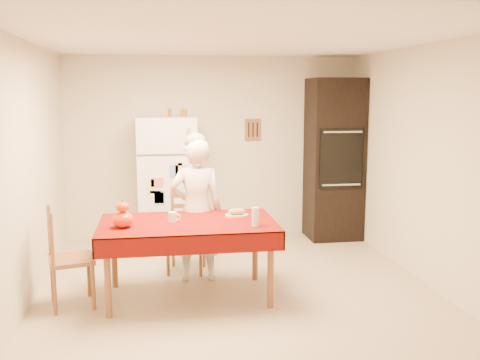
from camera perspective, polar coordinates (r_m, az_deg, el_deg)
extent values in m
plane|color=tan|center=(5.51, -0.17, -11.98)|extent=(4.50, 4.50, 0.00)
cube|color=beige|center=(7.41, -2.85, 3.42)|extent=(4.00, 0.02, 2.50)
cube|color=beige|center=(3.03, 6.40, -4.95)|extent=(4.00, 0.02, 2.50)
cube|color=beige|center=(5.27, -22.19, 0.44)|extent=(0.02, 4.50, 2.50)
cube|color=beige|center=(5.84, 19.61, 1.37)|extent=(0.02, 4.50, 2.50)
cube|color=white|center=(5.17, -0.18, 14.86)|extent=(4.00, 4.50, 0.02)
cube|color=brown|center=(7.45, 1.37, 5.39)|extent=(0.22, 0.02, 0.30)
cube|color=white|center=(7.05, -7.76, -0.22)|extent=(0.75, 0.70, 1.70)
cube|color=silver|center=(6.62, -5.52, 4.45)|extent=(0.03, 0.03, 0.25)
cube|color=silver|center=(6.72, -5.42, -1.93)|extent=(0.03, 0.03, 0.60)
cube|color=black|center=(7.47, 9.97, 2.18)|extent=(0.70, 0.60, 2.20)
cube|color=black|center=(7.17, 10.78, 2.28)|extent=(0.59, 0.02, 0.80)
cylinder|color=brown|center=(4.97, -13.93, -10.28)|extent=(0.06, 0.06, 0.71)
cylinder|color=brown|center=(5.71, -13.28, -7.70)|extent=(0.06, 0.06, 0.71)
cylinder|color=brown|center=(5.06, 3.27, -9.69)|extent=(0.06, 0.06, 0.71)
cylinder|color=brown|center=(5.78, 1.62, -7.24)|extent=(0.06, 0.06, 0.71)
cube|color=brown|center=(5.23, -5.59, -4.80)|extent=(1.60, 0.90, 0.04)
cube|color=#4E0C04|center=(5.22, -5.60, -4.53)|extent=(1.70, 1.00, 0.01)
cylinder|color=brown|center=(5.98, -7.69, -8.16)|extent=(0.04, 0.04, 0.43)
cylinder|color=brown|center=(6.30, -7.14, -7.25)|extent=(0.04, 0.04, 0.43)
cylinder|color=brown|center=(5.93, -4.22, -8.26)|extent=(0.04, 0.04, 0.43)
cylinder|color=brown|center=(6.25, -3.86, -7.33)|extent=(0.04, 0.04, 0.43)
cube|color=brown|center=(6.05, -5.76, -5.61)|extent=(0.49, 0.48, 0.04)
cube|color=brown|center=(6.16, -5.58, -2.96)|extent=(0.36, 0.10, 0.50)
cylinder|color=brown|center=(5.23, -15.37, -10.99)|extent=(0.04, 0.04, 0.43)
cylinder|color=brown|center=(5.20, -19.16, -11.27)|extent=(0.04, 0.04, 0.43)
cylinder|color=brown|center=(5.57, -15.83, -9.76)|extent=(0.04, 0.04, 0.43)
cylinder|color=brown|center=(5.54, -19.37, -10.01)|extent=(0.04, 0.04, 0.43)
cube|color=brown|center=(5.31, -17.55, -8.10)|extent=(0.49, 0.50, 0.04)
cube|color=brown|center=(5.24, -19.54, -5.61)|extent=(0.11, 0.36, 0.50)
imported|color=silver|center=(5.71, -4.67, -3.23)|extent=(0.57, 0.38, 1.53)
cylinder|color=white|center=(5.21, -7.21, -3.96)|extent=(0.08, 0.08, 0.10)
ellipsoid|color=#D44605|center=(5.08, -12.39, -4.14)|extent=(0.20, 0.20, 0.15)
ellipsoid|color=#C75304|center=(5.06, -12.44, -2.81)|extent=(0.12, 0.12, 0.09)
cylinder|color=white|center=(5.02, 1.66, -3.93)|extent=(0.07, 0.07, 0.18)
cylinder|color=silver|center=(5.43, -0.35, -3.79)|extent=(0.24, 0.24, 0.02)
ellipsoid|color=#9F844E|center=(5.42, -0.35, -3.37)|extent=(0.18, 0.10, 0.06)
cylinder|color=brown|center=(7.02, -7.51, 7.13)|extent=(0.05, 0.05, 0.10)
cylinder|color=#8E5519|center=(7.02, -6.15, 7.16)|extent=(0.05, 0.05, 0.10)
cylinder|color=#8F5C1A|center=(7.02, -5.87, 7.16)|extent=(0.05, 0.05, 0.10)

